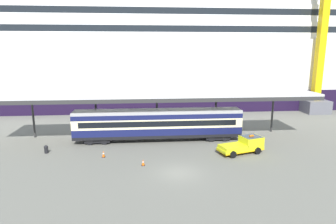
# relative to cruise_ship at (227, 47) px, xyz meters

# --- Properties ---
(ground_plane) EXTENTS (400.00, 400.00, 0.00)m
(ground_plane) POSITION_rel_cruise_ship_xyz_m (-16.08, -40.85, -12.36)
(ground_plane) COLOR #66655B
(cruise_ship) EXTENTS (128.37, 26.80, 35.02)m
(cruise_ship) POSITION_rel_cruise_ship_xyz_m (0.00, 0.00, 0.00)
(cruise_ship) COLOR black
(cruise_ship) RESTS_ON ground
(platform_canopy) EXTENTS (41.84, 5.74, 6.22)m
(platform_canopy) POSITION_rel_cruise_ship_xyz_m (-17.53, -29.91, -6.39)
(platform_canopy) COLOR silver
(platform_canopy) RESTS_ON ground
(train_carriage) EXTENTS (21.61, 2.81, 4.11)m
(train_carriage) POSITION_rel_cruise_ship_xyz_m (-17.53, -30.34, -10.05)
(train_carriage) COLOR black
(train_carriage) RESTS_ON ground
(service_truck) EXTENTS (5.56, 3.45, 2.02)m
(service_truck) POSITION_rel_cruise_ship_xyz_m (-7.84, -35.86, -11.37)
(service_truck) COLOR yellow
(service_truck) RESTS_ON ground
(traffic_cone_near) EXTENTS (0.36, 0.36, 0.75)m
(traffic_cone_near) POSITION_rel_cruise_ship_xyz_m (-23.95, -35.94, -11.99)
(traffic_cone_near) COLOR black
(traffic_cone_near) RESTS_ON ground
(traffic_cone_mid) EXTENTS (0.36, 0.36, 0.67)m
(traffic_cone_mid) POSITION_rel_cruise_ship_xyz_m (-19.55, -38.73, -12.03)
(traffic_cone_mid) COLOR black
(traffic_cone_mid) RESTS_ON ground
(dockside_crane) EXTENTS (17.01, 4.40, 54.00)m
(dockside_crane) POSITION_rel_cruise_ship_xyz_m (14.11, -15.00, 4.06)
(dockside_crane) COLOR #595960
(dockside_crane) RESTS_ON ground
(quay_bollard) EXTENTS (0.48, 0.48, 0.96)m
(quay_bollard) POSITION_rel_cruise_ship_xyz_m (-30.72, -34.03, -11.84)
(quay_bollard) COLOR black
(quay_bollard) RESTS_ON ground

